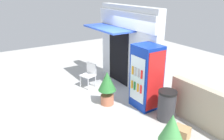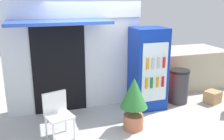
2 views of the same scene
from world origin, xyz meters
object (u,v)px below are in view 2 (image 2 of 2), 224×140
cardboard_box (213,97)px  trash_bin (179,86)px  drink_cooler (148,69)px  plastic_chair (57,112)px  potted_plant_near_shop (134,99)px

cardboard_box → trash_bin: bearing=159.4°
trash_bin → cardboard_box: (0.82, -0.31, -0.28)m
drink_cooler → cardboard_box: drink_cooler is taller
plastic_chair → potted_plant_near_shop: potted_plant_near_shop is taller
drink_cooler → plastic_chair: 2.39m
drink_cooler → cardboard_box: size_ratio=5.35×
plastic_chair → cardboard_box: (3.90, 0.45, -0.36)m
plastic_chair → potted_plant_near_shop: size_ratio=0.82×
drink_cooler → potted_plant_near_shop: (-0.74, -0.91, -0.32)m
drink_cooler → trash_bin: drink_cooler is taller
plastic_chair → trash_bin: size_ratio=1.03×
plastic_chair → cardboard_box: size_ratio=2.45×
drink_cooler → trash_bin: (0.87, 0.01, -0.53)m
drink_cooler → potted_plant_near_shop: 1.21m
drink_cooler → cardboard_box: (1.68, -0.30, -0.81)m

